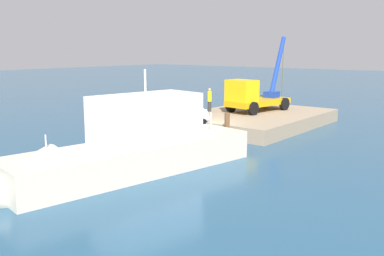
{
  "coord_description": "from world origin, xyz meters",
  "views": [
    {
      "loc": [
        22.31,
        16.82,
        5.86
      ],
      "look_at": [
        0.51,
        -1.04,
        0.59
      ],
      "focal_mm": 39.6,
      "sensor_mm": 36.0,
      "label": 1
    }
  ],
  "objects_px": {
    "crane_truck": "(253,95)",
    "dock_worker": "(210,100)",
    "moored_yacht": "(106,162)",
    "salvaged_car": "(175,126)"
  },
  "relations": [
    {
      "from": "crane_truck",
      "to": "moored_yacht",
      "type": "bearing_deg",
      "value": 8.32
    },
    {
      "from": "dock_worker",
      "to": "salvaged_car",
      "type": "bearing_deg",
      "value": 13.37
    },
    {
      "from": "dock_worker",
      "to": "salvaged_car",
      "type": "xyz_separation_m",
      "value": [
        5.6,
        1.33,
        -1.2
      ]
    },
    {
      "from": "moored_yacht",
      "to": "salvaged_car",
      "type": "bearing_deg",
      "value": -156.94
    },
    {
      "from": "salvaged_car",
      "to": "moored_yacht",
      "type": "height_order",
      "value": "moored_yacht"
    },
    {
      "from": "crane_truck",
      "to": "salvaged_car",
      "type": "bearing_deg",
      "value": -10.51
    },
    {
      "from": "dock_worker",
      "to": "moored_yacht",
      "type": "height_order",
      "value": "moored_yacht"
    },
    {
      "from": "crane_truck",
      "to": "dock_worker",
      "type": "bearing_deg",
      "value": -52.95
    },
    {
      "from": "crane_truck",
      "to": "dock_worker",
      "type": "height_order",
      "value": "crane_truck"
    },
    {
      "from": "dock_worker",
      "to": "moored_yacht",
      "type": "distance_m",
      "value": 15.64
    }
  ]
}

